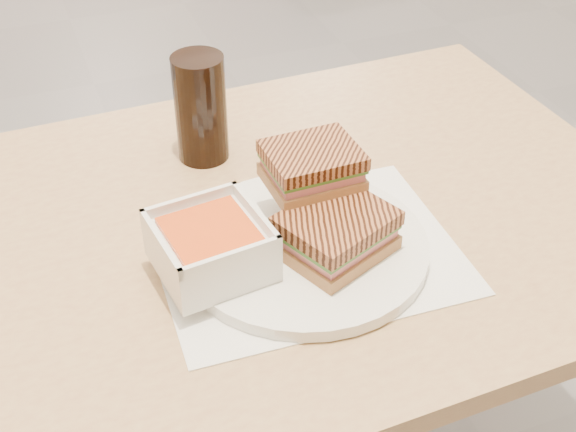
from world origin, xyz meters
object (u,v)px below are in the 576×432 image
object	(u,v)px
plate	(304,247)
soup_bowl	(211,248)
panini_lower	(336,233)
cola_glass	(201,108)
main_table	(209,300)

from	to	relation	value
plate	soup_bowl	distance (m)	0.12
plate	soup_bowl	size ratio (longest dim) A/B	2.22
panini_lower	cola_glass	world-z (taller)	cola_glass
main_table	panini_lower	size ratio (longest dim) A/B	8.06
soup_bowl	panini_lower	bearing A→B (deg)	-9.56
panini_lower	plate	bearing A→B (deg)	135.85
plate	panini_lower	bearing A→B (deg)	-44.15
soup_bowl	cola_glass	xyz separation A→B (m)	(0.06, 0.26, 0.03)
panini_lower	cola_glass	distance (m)	0.30
panini_lower	cola_glass	bearing A→B (deg)	106.41
cola_glass	plate	bearing A→B (deg)	-77.94
soup_bowl	cola_glass	bearing A→B (deg)	76.45
plate	cola_glass	world-z (taller)	cola_glass
plate	soup_bowl	xyz separation A→B (m)	(-0.12, -0.00, 0.04)
soup_bowl	panini_lower	xyz separation A→B (m)	(0.15, -0.02, -0.00)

